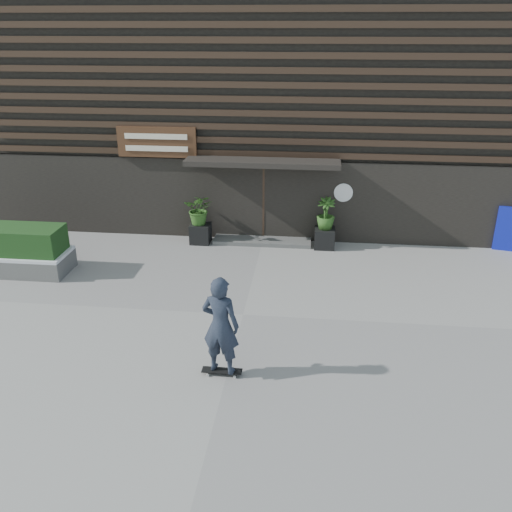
# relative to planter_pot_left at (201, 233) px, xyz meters

# --- Properties ---
(ground) EXTENTS (80.00, 80.00, 0.00)m
(ground) POSITION_rel_planter_pot_left_xyz_m (1.90, -4.40, -0.30)
(ground) COLOR gray
(ground) RESTS_ON ground
(entrance_step) EXTENTS (3.00, 0.80, 0.12)m
(entrance_step) POSITION_rel_planter_pot_left_xyz_m (1.90, 0.20, -0.24)
(entrance_step) COLOR #4E4E4C
(entrance_step) RESTS_ON ground
(planter_pot_left) EXTENTS (0.60, 0.60, 0.60)m
(planter_pot_left) POSITION_rel_planter_pot_left_xyz_m (0.00, 0.00, 0.00)
(planter_pot_left) COLOR black
(planter_pot_left) RESTS_ON ground
(bamboo_left) EXTENTS (0.86, 0.75, 0.96)m
(bamboo_left) POSITION_rel_planter_pot_left_xyz_m (0.00, 0.00, 0.78)
(bamboo_left) COLOR #2D591E
(bamboo_left) RESTS_ON planter_pot_left
(planter_pot_right) EXTENTS (0.60, 0.60, 0.60)m
(planter_pot_right) POSITION_rel_planter_pot_left_xyz_m (3.80, 0.00, 0.00)
(planter_pot_right) COLOR black
(planter_pot_right) RESTS_ON ground
(bamboo_right) EXTENTS (0.54, 0.54, 0.96)m
(bamboo_right) POSITION_rel_planter_pot_left_xyz_m (3.80, 0.00, 0.78)
(bamboo_right) COLOR #2D591E
(bamboo_right) RESTS_ON planter_pot_right
(raised_bed) EXTENTS (3.50, 1.20, 0.50)m
(raised_bed) POSITION_rel_planter_pot_left_xyz_m (-4.86, -2.64, -0.05)
(raised_bed) COLOR #51514E
(raised_bed) RESTS_ON ground
(snow_layer) EXTENTS (3.50, 1.20, 0.08)m
(snow_layer) POSITION_rel_planter_pot_left_xyz_m (-4.86, -2.64, 0.24)
(snow_layer) COLOR white
(snow_layer) RESTS_ON raised_bed
(hedge) EXTENTS (3.30, 1.00, 0.70)m
(hedge) POSITION_rel_planter_pot_left_xyz_m (-4.86, -2.64, 0.63)
(hedge) COLOR #163814
(hedge) RESTS_ON snow_layer
(building) EXTENTS (18.00, 11.00, 8.00)m
(building) POSITION_rel_planter_pot_left_xyz_m (1.90, 5.56, 3.69)
(building) COLOR black
(building) RESTS_ON ground
(skateboarder) EXTENTS (0.80, 0.61, 2.07)m
(skateboarder) POSITION_rel_planter_pot_left_xyz_m (1.80, -6.78, 0.78)
(skateboarder) COLOR black
(skateboarder) RESTS_ON ground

